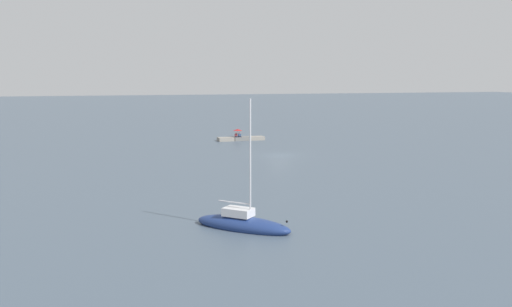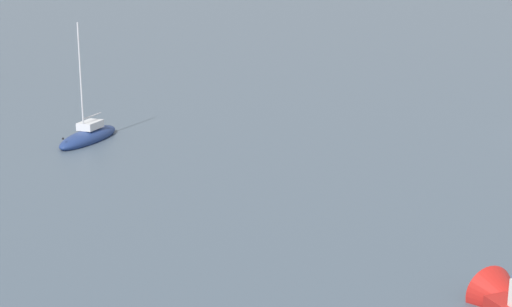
# 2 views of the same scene
# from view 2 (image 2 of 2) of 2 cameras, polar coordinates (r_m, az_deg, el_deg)

# --- Properties ---
(sailboat_navy_far) EXTENTS (6.15, 6.14, 8.77)m
(sailboat_navy_far) POSITION_cam_2_polar(r_m,az_deg,el_deg) (56.44, -12.24, 1.25)
(sailboat_navy_far) COLOR navy
(sailboat_navy_far) RESTS_ON ground_plane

